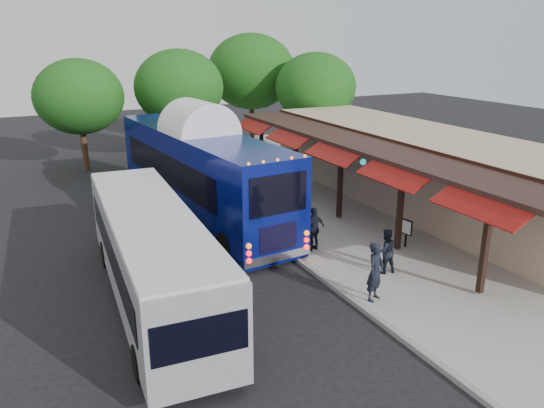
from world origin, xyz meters
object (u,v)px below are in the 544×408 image
coach_bus (201,169)px  ped_c (314,229)px  ped_d (262,185)px  sign_board (407,228)px  city_bus (152,252)px  ped_a (375,272)px  ped_b (385,251)px

coach_bus → ped_c: bearing=-72.4°
ped_d → sign_board: 7.97m
sign_board → ped_d: bearing=98.8°
coach_bus → ped_c: 6.39m
coach_bus → city_bus: bearing=-124.9°
ped_a → ped_b: bearing=16.8°
ped_a → sign_board: (3.66, 2.92, -0.19)m
coach_bus → ped_a: bearing=-83.4°
coach_bus → ped_c: size_ratio=7.88×
city_bus → ped_b: size_ratio=7.03×
ped_d → ped_b: bearing=87.1°
ped_a → ped_c: bearing=58.3°
ped_a → ped_d: 10.55m
ped_d → sign_board: bearing=103.2°
ped_c → ped_b: bearing=101.2°
ped_c → sign_board: ped_c is taller
ped_c → ped_d: (0.83, 6.26, 0.01)m
ped_a → sign_board: size_ratio=1.70×
ped_a → ped_c: (0.36, 4.23, -0.09)m
ped_a → ped_b: ped_a is taller
ped_a → ped_d: ped_a is taller
ped_a → ped_d: (1.18, 10.49, -0.08)m
coach_bus → ped_a: 10.29m
ped_c → ped_a: bearing=74.3°
ped_a → ped_b: size_ratio=1.19×
ped_b → sign_board: ped_b is taller
coach_bus → ped_d: (3.23, 0.48, -1.24)m
sign_board → city_bus: bearing=169.1°
city_bus → ped_d: size_ratio=6.52×
ped_a → ped_d: bearing=56.6°
city_bus → ped_a: city_bus is taller
ped_d → sign_board: ped_d is taller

